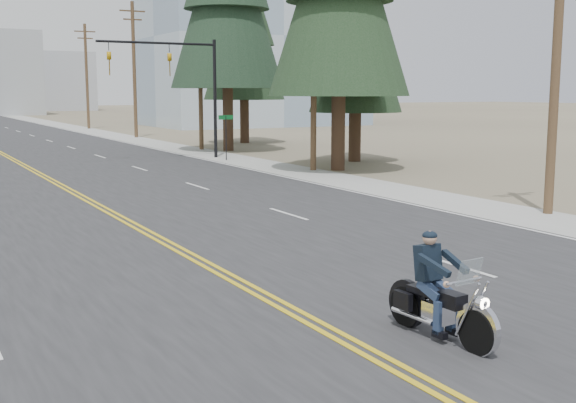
# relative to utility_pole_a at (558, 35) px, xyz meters

# --- Properties ---
(ground_plane) EXTENTS (400.00, 400.00, 0.00)m
(ground_plane) POSITION_rel_utility_pole_a_xyz_m (-12.50, -8.00, -5.73)
(ground_plane) COLOR #776D56
(ground_plane) RESTS_ON ground
(sidewalk_right) EXTENTS (3.00, 200.00, 0.01)m
(sidewalk_right) POSITION_rel_utility_pole_a_xyz_m (-1.00, 62.00, -5.73)
(sidewalk_right) COLOR #A5A5A0
(sidewalk_right) RESTS_ON ground
(traffic_mast_right) EXTENTS (7.10, 0.26, 7.00)m
(traffic_mast_right) POSITION_rel_utility_pole_a_xyz_m (-3.52, 24.00, -0.79)
(traffic_mast_right) COLOR black
(traffic_mast_right) RESTS_ON ground
(street_sign) EXTENTS (0.90, 0.06, 2.62)m
(street_sign) POSITION_rel_utility_pole_a_xyz_m (-1.70, 22.00, -3.93)
(street_sign) COLOR black
(street_sign) RESTS_ON ground
(utility_pole_a) EXTENTS (2.20, 0.30, 11.00)m
(utility_pole_a) POSITION_rel_utility_pole_a_xyz_m (0.00, 0.00, 0.00)
(utility_pole_a) COLOR brown
(utility_pole_a) RESTS_ON ground
(utility_pole_b) EXTENTS (2.20, 0.30, 11.50)m
(utility_pole_b) POSITION_rel_utility_pole_a_xyz_m (0.00, 15.00, 0.25)
(utility_pole_b) COLOR brown
(utility_pole_b) RESTS_ON ground
(utility_pole_c) EXTENTS (2.20, 0.30, 11.00)m
(utility_pole_c) POSITION_rel_utility_pole_a_xyz_m (0.00, 30.00, 0.00)
(utility_pole_c) COLOR brown
(utility_pole_c) RESTS_ON ground
(utility_pole_d) EXTENTS (2.20, 0.30, 11.50)m
(utility_pole_d) POSITION_rel_utility_pole_a_xyz_m (0.00, 45.00, 0.25)
(utility_pole_d) COLOR brown
(utility_pole_d) RESTS_ON ground
(utility_pole_e) EXTENTS (2.20, 0.30, 11.00)m
(utility_pole_e) POSITION_rel_utility_pole_a_xyz_m (0.00, 62.00, 0.00)
(utility_pole_e) COLOR brown
(utility_pole_e) RESTS_ON ground
(glass_building) EXTENTS (24.00, 16.00, 20.00)m
(glass_building) POSITION_rel_utility_pole_a_xyz_m (19.50, 62.00, 4.27)
(glass_building) COLOR #9EB5CC
(glass_building) RESTS_ON ground
(haze_bldg_c) EXTENTS (16.00, 12.00, 18.00)m
(haze_bldg_c) POSITION_rel_utility_pole_a_xyz_m (27.50, 102.00, 3.27)
(haze_bldg_c) COLOR #B7BCC6
(haze_bldg_c) RESTS_ON ground
(haze_bldg_e) EXTENTS (14.00, 14.00, 12.00)m
(haze_bldg_e) POSITION_rel_utility_pole_a_xyz_m (12.50, 142.00, 0.27)
(haze_bldg_e) COLOR #B7BCC6
(haze_bldg_e) RESTS_ON ground
(motorcyclist) EXTENTS (1.10, 2.29, 1.75)m
(motorcyclist) POSITION_rel_utility_pole_a_xyz_m (-11.11, -7.64, -4.86)
(motorcyclist) COLOR black
(motorcyclist) RESTS_ON ground
(conifer_mid) EXTENTS (5.28, 5.28, 14.08)m
(conifer_mid) POSITION_rel_utility_pole_a_xyz_m (4.59, 18.08, 2.35)
(conifer_mid) COLOR #382619
(conifer_mid) RESTS_ON ground
(conifer_far) EXTENTS (6.25, 6.25, 16.75)m
(conifer_far) POSITION_rel_utility_pole_a_xyz_m (5.51, 34.69, 3.88)
(conifer_far) COLOR #382619
(conifer_far) RESTS_ON ground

